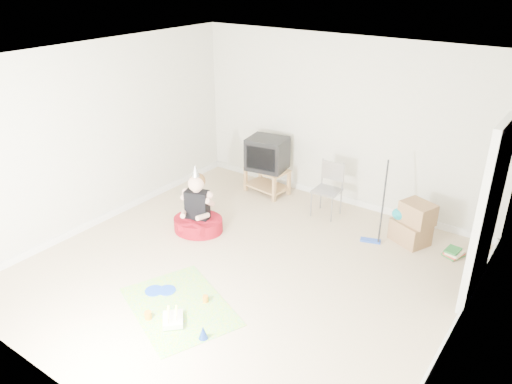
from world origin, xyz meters
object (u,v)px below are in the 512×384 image
Objects in this scene: cardboard_boxes at (413,223)px; seated_woman at (198,217)px; tv_stand at (267,178)px; folding_chair at (327,191)px; crt_tv at (267,154)px; birthday_cake at (173,320)px.

cardboard_boxes is 2.99m from seated_woman.
tv_stand is 1.65m from seated_woman.
folding_chair is 0.82× the size of seated_woman.
seated_woman reaches higher than crt_tv.
folding_chair is at bearing 49.80° from seated_woman.
crt_tv is 1.00× the size of cardboard_boxes.
seated_woman is (-1.26, -1.50, -0.19)m from folding_chair.
birthday_cake is at bearing -92.44° from folding_chair.
crt_tv is 0.59× the size of seated_woman.
seated_woman reaches higher than birthday_cake.
cardboard_boxes is at bearing -1.57° from folding_chair.
tv_stand reaches higher than birthday_cake.
cardboard_boxes reaches higher than birthday_cake.
crt_tv is 1.71m from seated_woman.
seated_woman is at bearing -92.57° from tv_stand.
birthday_cake is (1.13, -1.69, -0.19)m from seated_woman.
cardboard_boxes is at bearing -13.62° from crt_tv.
cardboard_boxes is at bearing 64.83° from birthday_cake.
crt_tv is 1.80× the size of birthday_cake.
crt_tv is at bearing 175.78° from cardboard_boxes.
cardboard_boxes is at bearing 29.22° from seated_woman.
cardboard_boxes reaches higher than tv_stand.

